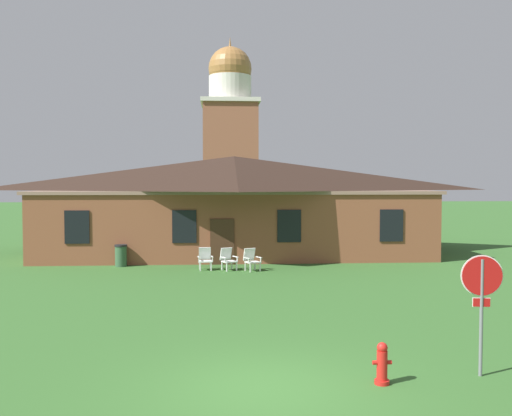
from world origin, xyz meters
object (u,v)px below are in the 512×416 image
object	(u,v)px
stop_sign	(482,291)
trash_bin	(121,255)
lawn_chair_by_porch	(205,258)
lawn_chair_near_door	(228,259)
lawn_chair_left_end	(251,259)
fire_hydrant	(382,364)

from	to	relation	value
stop_sign	trash_bin	distance (m)	17.85
lawn_chair_by_porch	lawn_chair_near_door	size ratio (longest dim) A/B	1.00
stop_sign	lawn_chair_left_end	world-z (taller)	stop_sign
stop_sign	lawn_chair_left_end	bearing A→B (deg)	105.41
lawn_chair_by_porch	lawn_chair_left_end	xyz separation A→B (m)	(1.98, -0.42, 0.00)
lawn_chair_left_end	trash_bin	distance (m)	6.00
lawn_chair_left_end	trash_bin	world-z (taller)	trash_bin
fire_hydrant	trash_bin	xyz separation A→B (m)	(-7.43, 15.41, 0.12)
stop_sign	lawn_chair_near_door	size ratio (longest dim) A/B	2.47
lawn_chair_near_door	lawn_chair_left_end	world-z (taller)	same
lawn_chair_near_door	lawn_chair_left_end	bearing A→B (deg)	-13.84
lawn_chair_by_porch	fire_hydrant	bearing A→B (deg)	-75.62
lawn_chair_left_end	fire_hydrant	xyz separation A→B (m)	(1.66, -13.76, -0.12)
trash_bin	stop_sign	bearing A→B (deg)	-57.88
fire_hydrant	lawn_chair_left_end	bearing A→B (deg)	96.88
lawn_chair_near_door	trash_bin	bearing A→B (deg)	163.66
trash_bin	lawn_chair_left_end	bearing A→B (deg)	-15.92
stop_sign	fire_hydrant	xyz separation A→B (m)	(-2.04, -0.32, -1.29)
lawn_chair_left_end	fire_hydrant	size ratio (longest dim) A/B	1.21
lawn_chair_left_end	fire_hydrant	bearing A→B (deg)	-83.12
lawn_chair_left_end	trash_bin	xyz separation A→B (m)	(-5.77, 1.64, -0.00)
stop_sign	lawn_chair_left_end	distance (m)	13.99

